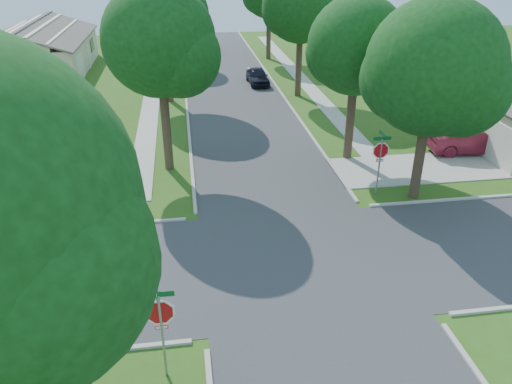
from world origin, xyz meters
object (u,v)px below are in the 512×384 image
Objects in this scene: stop_sign_sw at (160,316)px; tree_ne_corner at (434,74)px; tree_w_far at (167,0)px; tree_w_near at (161,46)px; tree_w_mid at (164,6)px; car_curb_east at (258,76)px; house_nw_far at (39,54)px; car_curb_west at (205,43)px; tree_e_mid at (302,7)px; stop_sign_ne at (381,153)px; house_ne_far at (400,50)px; tree_e_near at (357,51)px; car_driveway at (471,140)px.

stop_sign_sw is 0.34× the size of tree_ne_corner.
tree_w_near is at bearing -89.99° from tree_w_far.
tree_ne_corner is at bearing -56.78° from tree_w_mid.
car_curb_east is (6.89, -9.28, -4.87)m from tree_w_far.
car_curb_west is (14.79, 7.32, -0.77)m from house_nw_far.
tree_w_mid is at bearing 89.98° from tree_w_near.
tree_w_near is 12.02m from tree_ne_corner.
stop_sign_ne is at bearing -90.20° from tree_e_mid.
tree_w_far is 12.19m from house_nw_far.
tree_w_near reaches higher than car_curb_east.
tree_w_near is (-9.34, 4.31, 4.08)m from stop_sign_ne.
stop_sign_ne is at bearing 103.65° from car_curb_west.
tree_e_mid reaches higher than tree_ne_corner.
car_curb_west is at bearing 57.00° from tree_w_far.
tree_w_far is (-0.01, 13.00, -0.98)m from tree_w_mid.
stop_sign_ne is at bearing -85.17° from car_curb_east.
house_nw_far is at bearing -169.95° from tree_w_far.
house_ne_far reaches higher than stop_sign_sw.
tree_ne_corner is at bearing -16.55° from stop_sign_ne.
car_driveway is (6.75, -0.31, -4.90)m from tree_e_near.
tree_e_near is 9.41m from tree_w_near.
house_nw_far is (-11.35, 10.99, -4.97)m from tree_w_mid.
car_driveway is (-4.49, -20.30, -0.77)m from house_ne_far.
tree_w_mid reaches higher than tree_w_far.
house_ne_far is (20.63, 7.99, -4.97)m from tree_w_mid.
car_curb_west is at bearing 83.52° from tree_w_near.
tree_e_mid is at bearing 89.80° from stop_sign_ne.
tree_e_near is 1.61× the size of car_curb_west.
stop_sign_sw is at bearing -110.20° from tree_e_mid.
house_ne_far is 1.00× the size of house_nw_far.
tree_w_mid reaches higher than car_driveway.
car_driveway is at bearing -57.45° from tree_w_far.
tree_e_mid is (9.46, 25.71, 4.22)m from stop_sign_sw.
tree_e_mid reaches higher than house_nw_far.
tree_w_mid is (-9.39, 12.00, 0.85)m from tree_e_near.
tree_w_far is 1.77× the size of car_driveway.
car_driveway is (16.14, -0.31, -5.37)m from tree_w_near.
car_curb_east is at bearing 99.08° from tree_e_near.
tree_w_near is at bearing -135.91° from house_ne_far.
car_driveway is at bearing 116.51° from car_curb_west.
stop_sign_sw is 0.66× the size of car_driveway.
tree_w_near is 0.66× the size of house_nw_far.
tree_w_mid is 1.19× the size of tree_w_far.
car_driveway is at bearing -37.33° from tree_w_mid.
car_curb_east is at bearing 124.11° from tree_e_mid.
tree_e_mid is 1.15× the size of tree_w_far.
tree_ne_corner reaches higher than house_ne_far.
tree_e_near is 26.71m from tree_w_far.
tree_e_mid reaches higher than tree_e_near.
tree_w_mid is 13.04m from tree_w_far.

